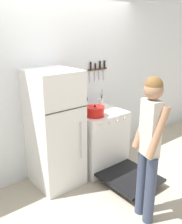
# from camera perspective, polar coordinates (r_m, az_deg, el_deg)

# --- Properties ---
(ground_plane) EXTENTS (14.00, 14.00, 0.00)m
(ground_plane) POSITION_cam_1_polar(r_m,az_deg,el_deg) (4.20, -4.79, -11.36)
(ground_plane) COLOR #B2A893
(wall_back) EXTENTS (10.00, 0.06, 2.55)m
(wall_back) POSITION_cam_1_polar(r_m,az_deg,el_deg) (3.76, -5.56, 5.94)
(wall_back) COLOR silver
(wall_back) RESTS_ON ground_plane
(refrigerator) EXTENTS (0.61, 0.67, 1.60)m
(refrigerator) POSITION_cam_1_polar(r_m,az_deg,el_deg) (3.40, -8.28, -3.94)
(refrigerator) COLOR white
(refrigerator) RESTS_ON ground_plane
(stove_range) EXTENTS (0.74, 1.40, 0.91)m
(stove_range) POSITION_cam_1_polar(r_m,az_deg,el_deg) (3.89, 1.85, -6.39)
(stove_range) COLOR white
(stove_range) RESTS_ON ground_plane
(dutch_oven_pot) EXTENTS (0.32, 0.28, 0.17)m
(dutch_oven_pot) POSITION_cam_1_polar(r_m,az_deg,el_deg) (3.53, 0.88, 0.18)
(dutch_oven_pot) COLOR red
(dutch_oven_pot) RESTS_ON stove_range
(tea_kettle) EXTENTS (0.22, 0.18, 0.25)m
(tea_kettle) POSITION_cam_1_polar(r_m,az_deg,el_deg) (3.73, -1.60, 1.34)
(tea_kettle) COLOR silver
(tea_kettle) RESTS_ON stove_range
(utensil_jar) EXTENTS (0.08, 0.08, 0.29)m
(utensil_jar) POSITION_cam_1_polar(r_m,az_deg,el_deg) (3.94, 2.30, 2.21)
(utensil_jar) COLOR silver
(utensil_jar) RESTS_ON stove_range
(person) EXTENTS (0.32, 0.38, 1.65)m
(person) POSITION_cam_1_polar(r_m,az_deg,el_deg) (2.71, 13.16, -6.94)
(person) COLOR #38425B
(person) RESTS_ON ground_plane
(wall_knife_strip) EXTENTS (0.38, 0.03, 0.32)m
(wall_knife_strip) POSITION_cam_1_polar(r_m,az_deg,el_deg) (4.02, 1.53, 9.84)
(wall_knife_strip) COLOR brown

